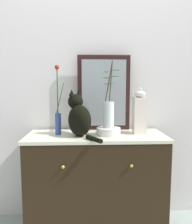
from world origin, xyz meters
name	(u,v)px	position (x,y,z in m)	size (l,w,h in m)	color
wall_back	(95,74)	(0.00, 0.30, 1.30)	(4.40, 0.08, 2.60)	silver
sideboard	(96,183)	(0.00, 0.00, 0.41)	(1.09, 0.46, 0.81)	black
mirror_leaning	(104,93)	(0.08, 0.20, 1.14)	(0.45, 0.03, 0.64)	black
cat_sitting	(79,117)	(-0.13, -0.04, 0.96)	(0.29, 0.38, 0.36)	black
vase_slim_green	(58,116)	(-0.30, 0.02, 0.96)	(0.08, 0.05, 0.55)	#31468E
bowl_porcelain	(108,131)	(0.10, -0.02, 0.84)	(0.19, 0.19, 0.06)	silver
vase_glass_clear	(109,111)	(0.10, -0.02, 1.00)	(0.16, 0.15, 0.52)	silver
jar_lidded_porcelain	(139,113)	(0.35, 0.03, 0.98)	(0.10, 0.10, 0.37)	silver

